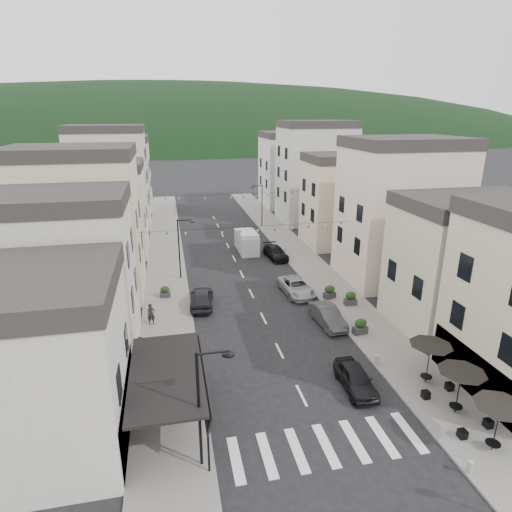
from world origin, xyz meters
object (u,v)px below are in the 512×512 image
Objects in this scene: parked_car_b at (328,316)px; parked_car_e at (202,297)px; parked_car_c at (296,287)px; pedestrian_b at (141,350)px; parked_car_a at (356,378)px; pedestrian_a at (151,314)px; parked_car_d at (276,252)px; delivery_van at (247,241)px.

parked_car_b is 0.95× the size of parked_car_e.
parked_car_e is at bearing -178.81° from parked_car_c.
pedestrian_b reaches higher than parked_car_c.
parked_car_a is 2.42× the size of pedestrian_a.
pedestrian_b reaches higher than parked_car_e.
pedestrian_a is at bearing 40.35° from parked_car_e.
pedestrian_a is (-13.27, -13.60, 0.29)m from parked_car_d.
parked_car_e is (-9.20, 5.30, 0.07)m from parked_car_b.
parked_car_e reaches higher than parked_car_b.
parked_car_b is 14.04m from pedestrian_b.
parked_car_c is 10.10m from parked_car_d.
pedestrian_a is 5.45m from pedestrian_b.
pedestrian_b is (-12.45, 5.16, 0.37)m from parked_car_a.
parked_car_c is at bearing 92.09° from parked_car_b.
delivery_van reaches higher than parked_car_b.
parked_car_b is at bearing 156.83° from parked_car_e.
pedestrian_a is at bearing -140.03° from parked_car_d.
parked_car_d is (1.29, 24.18, -0.02)m from parked_car_a.
parked_car_a is 0.92× the size of parked_car_b.
parked_car_e reaches higher than parked_car_c.
parked_car_e is 2.46× the size of pedestrian_b.
parked_car_c reaches higher than parked_car_d.
parked_car_a is at bearing 127.53° from parked_car_e.
parked_car_c is 1.08× the size of parked_car_d.
pedestrian_a is (-12.61, -3.52, 0.27)m from parked_car_c.
pedestrian_b is (-13.75, -2.83, 0.34)m from parked_car_b.
pedestrian_a is at bearing -123.15° from delivery_van.
parked_car_b is 0.84× the size of delivery_van.
pedestrian_a is at bearing 140.07° from parked_car_a.
delivery_van reaches higher than pedestrian_a.
delivery_van is at bearing 93.88° from parked_car_b.
pedestrian_a is (-10.57, -16.75, -0.26)m from delivery_van.
delivery_van is 2.77× the size of pedestrian_b.
delivery_van reaches higher than parked_car_a.
delivery_van is at bearing -108.06° from parked_car_e.
pedestrian_a is (-11.98, 10.58, 0.27)m from parked_car_a.
delivery_van is (-2.70, 19.35, 0.49)m from parked_car_b.
parked_car_d is at bearing 30.27° from pedestrian_a.
parked_car_c is at bearing -167.76° from parked_car_e.
parked_car_c is at bearing 39.45° from pedestrian_b.
delivery_van reaches higher than parked_car_c.
parked_car_d is 1.00× the size of parked_car_e.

